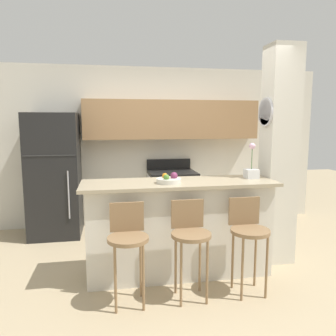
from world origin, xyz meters
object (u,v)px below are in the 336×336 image
Objects in this scene: stove_range at (172,199)px; fruit_bowl at (169,180)px; bar_stool_mid at (190,235)px; bar_stool_right at (248,231)px; refrigerator at (54,175)px; orchid_vase at (251,170)px; bar_stool_left at (128,239)px.

fruit_bowl reaches higher than stove_range.
stove_range reaches higher than bar_stool_mid.
bar_stool_right is 3.58× the size of fruit_bowl.
refrigerator is 4.50× the size of orchid_vase.
bar_stool_mid is 1.15m from orchid_vase.
stove_range is 1.15× the size of bar_stool_left.
refrigerator is 1.94× the size of bar_stool_right.
bar_stool_left is at bearing 180.00° from bar_stool_right.
refrigerator is 1.94× the size of bar_stool_mid.
fruit_bowl is at bearing -102.12° from stove_range.
fruit_bowl is at bearing 43.02° from bar_stool_left.
orchid_vase reaches higher than bar_stool_mid.
bar_stool_left is at bearing -158.64° from orchid_vase.
fruit_bowl is at bearing -172.26° from orchid_vase.
refrigerator is 6.94× the size of fruit_bowl.
refrigerator is 2.98m from bar_stool_right.
bar_stool_right is (0.59, 0.00, 0.00)m from bar_stool_mid.
orchid_vase is at bearing 33.41° from bar_stool_mid.
bar_stool_right is (2.12, -2.07, -0.28)m from refrigerator.
bar_stool_left is at bearing -111.37° from stove_range.
refrigerator reaches higher than fruit_bowl.
fruit_bowl reaches higher than bar_stool_left.
refrigerator reaches higher than stove_range.
bar_stool_right is at bearing -80.32° from stove_range.
bar_stool_mid is (0.59, 0.00, 0.00)m from bar_stool_left.
stove_range is 2.66× the size of orchid_vase.
stove_range is at bearing 83.70° from bar_stool_mid.
fruit_bowl reaches higher than bar_stool_right.
refrigerator is 1.94× the size of bar_stool_left.
orchid_vase is 1.54× the size of fruit_bowl.
refrigerator is at bearing -179.28° from stove_range.
refrigerator reaches higher than orchid_vase.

